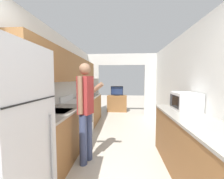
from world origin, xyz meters
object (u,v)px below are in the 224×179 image
(range_oven, at_px, (78,119))
(microwave, at_px, (185,101))
(refrigerator, at_px, (1,143))
(person, at_px, (86,110))
(television, at_px, (117,91))
(tv_cabinet, at_px, (117,103))

(range_oven, bearing_deg, microwave, -20.63)
(range_oven, bearing_deg, refrigerator, -89.25)
(refrigerator, xyz_separation_m, person, (0.46, 1.18, 0.05))
(person, bearing_deg, television, 13.00)
(tv_cabinet, bearing_deg, range_oven, -107.07)
(range_oven, relative_size, microwave, 2.15)
(range_oven, distance_m, microwave, 2.49)
(refrigerator, bearing_deg, person, 68.55)
(microwave, xyz_separation_m, television, (-1.38, 3.66, -0.13))
(person, relative_size, microwave, 3.55)
(refrigerator, relative_size, microwave, 3.63)
(microwave, bearing_deg, tv_cabinet, 110.40)
(tv_cabinet, distance_m, television, 0.58)
(person, distance_m, microwave, 1.78)
(range_oven, xyz_separation_m, person, (0.49, -1.07, 0.48))
(range_oven, relative_size, tv_cabinet, 1.20)
(range_oven, height_order, tv_cabinet, range_oven)
(person, bearing_deg, tv_cabinet, 13.06)
(tv_cabinet, height_order, television, television)
(person, bearing_deg, refrigerator, 177.22)
(refrigerator, relative_size, tv_cabinet, 2.03)
(range_oven, relative_size, television, 1.92)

